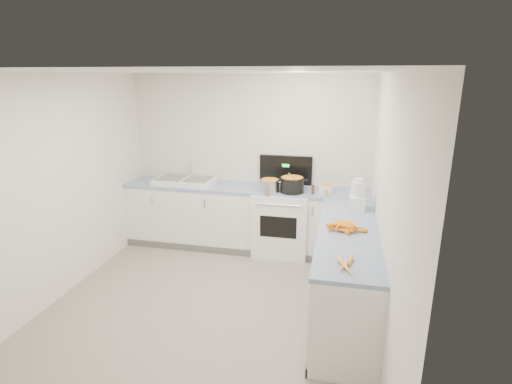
% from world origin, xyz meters
% --- Properties ---
extents(floor, '(3.50, 4.00, 0.00)m').
position_xyz_m(floor, '(0.00, 0.00, 0.00)').
color(floor, gray).
rests_on(floor, ground).
extents(ceiling, '(3.50, 4.00, 0.00)m').
position_xyz_m(ceiling, '(0.00, 0.00, 2.50)').
color(ceiling, silver).
rests_on(ceiling, ground).
extents(wall_back, '(3.50, 0.00, 2.50)m').
position_xyz_m(wall_back, '(0.00, 2.00, 1.25)').
color(wall_back, silver).
rests_on(wall_back, ground).
extents(wall_front, '(3.50, 0.00, 2.50)m').
position_xyz_m(wall_front, '(0.00, -2.00, 1.25)').
color(wall_front, silver).
rests_on(wall_front, ground).
extents(wall_left, '(0.00, 4.00, 2.50)m').
position_xyz_m(wall_left, '(-1.75, 0.00, 1.25)').
color(wall_left, silver).
rests_on(wall_left, ground).
extents(wall_right, '(0.00, 4.00, 2.50)m').
position_xyz_m(wall_right, '(1.75, 0.00, 1.25)').
color(wall_right, silver).
rests_on(wall_right, ground).
extents(counter_back, '(3.50, 0.62, 0.94)m').
position_xyz_m(counter_back, '(0.00, 1.70, 0.47)').
color(counter_back, white).
rests_on(counter_back, ground).
extents(counter_right, '(0.62, 2.20, 0.94)m').
position_xyz_m(counter_right, '(1.45, 0.30, 0.47)').
color(counter_right, white).
rests_on(counter_right, ground).
extents(stove, '(0.76, 0.65, 1.36)m').
position_xyz_m(stove, '(0.55, 1.69, 0.47)').
color(stove, white).
rests_on(stove, ground).
extents(sink, '(0.86, 0.52, 0.31)m').
position_xyz_m(sink, '(-0.90, 1.70, 0.98)').
color(sink, white).
rests_on(sink, counter_back).
extents(steel_pot, '(0.30, 0.30, 0.19)m').
position_xyz_m(steel_pot, '(0.40, 1.51, 1.02)').
color(steel_pot, silver).
rests_on(steel_pot, stove).
extents(black_pot, '(0.33, 0.33, 0.23)m').
position_xyz_m(black_pot, '(0.70, 1.56, 1.03)').
color(black_pot, black).
rests_on(black_pot, stove).
extents(wooden_spoon, '(0.16, 0.37, 0.02)m').
position_xyz_m(wooden_spoon, '(0.70, 1.56, 1.16)').
color(wooden_spoon, '#AD7A47').
rests_on(wooden_spoon, black_pot).
extents(mixing_bowl, '(0.29, 0.29, 0.10)m').
position_xyz_m(mixing_bowl, '(1.15, 1.66, 0.99)').
color(mixing_bowl, white).
rests_on(mixing_bowl, counter_back).
extents(extract_bottle, '(0.04, 0.04, 0.10)m').
position_xyz_m(extract_bottle, '(0.98, 1.53, 0.99)').
color(extract_bottle, '#593319').
rests_on(extract_bottle, counter_back).
extents(spice_jar, '(0.05, 0.05, 0.09)m').
position_xyz_m(spice_jar, '(1.15, 1.46, 0.99)').
color(spice_jar, '#E5B266').
rests_on(spice_jar, counter_back).
extents(food_processor, '(0.19, 0.23, 0.37)m').
position_xyz_m(food_processor, '(1.54, 1.02, 1.10)').
color(food_processor, white).
rests_on(food_processor, counter_right).
extents(carrot_pile, '(0.42, 0.35, 0.09)m').
position_xyz_m(carrot_pile, '(1.40, 0.31, 0.98)').
color(carrot_pile, orange).
rests_on(carrot_pile, counter_right).
extents(peeled_carrots, '(0.16, 0.36, 0.04)m').
position_xyz_m(peeled_carrots, '(1.42, -0.54, 0.96)').
color(peeled_carrots, orange).
rests_on(peeled_carrots, counter_right).
extents(peelings, '(0.20, 0.29, 0.01)m').
position_xyz_m(peelings, '(-1.14, 1.71, 1.02)').
color(peelings, tan).
rests_on(peelings, sink).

